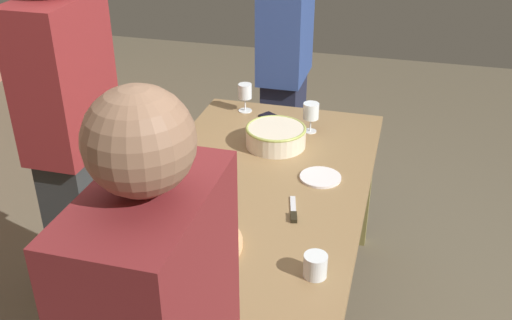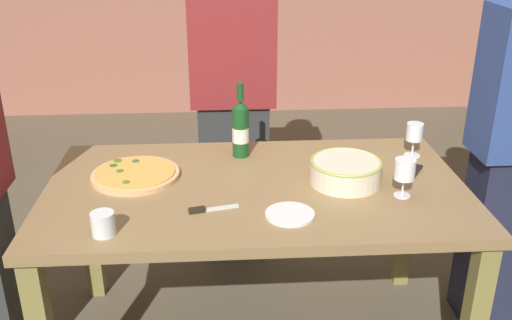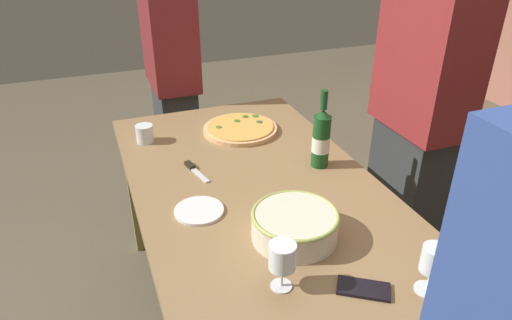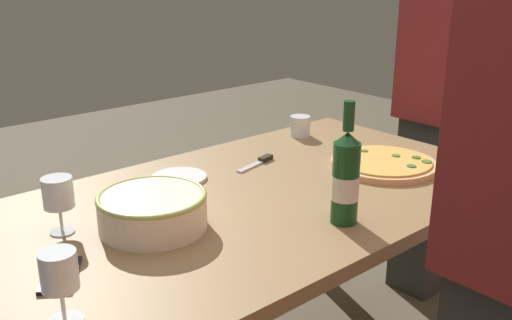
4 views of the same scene
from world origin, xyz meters
TOP-DOWN VIEW (x-y plane):
  - ground_plane at (0.00, 0.00)m, footprint 8.00×8.00m
  - dining_table at (0.00, 0.00)m, footprint 1.60×0.90m
  - pizza at (-0.47, 0.10)m, footprint 0.34×0.34m
  - serving_bowl at (0.34, -0.00)m, footprint 0.28×0.28m
  - wine_bottle at (-0.05, 0.29)m, footprint 0.07×0.07m
  - wine_glass_near_pizza at (0.53, -0.13)m, footprint 0.08×0.08m
  - wine_glass_by_bottle at (0.68, 0.24)m, footprint 0.07×0.07m
  - cup_amber at (-0.51, -0.33)m, footprint 0.08×0.08m
  - side_plate at (0.10, -0.25)m, footprint 0.17×0.17m
  - cell_phone at (0.62, 0.08)m, footprint 0.14×0.16m
  - pizza_knife at (-0.18, -0.19)m, footprint 0.18×0.06m
  - person_guest_left at (-0.07, 0.77)m, footprint 0.41×0.24m
  - person_guest_right at (1.10, 0.13)m, footprint 0.41×0.24m

SIDE VIEW (x-z plane):
  - ground_plane at x=0.00m, z-range 0.00..0.00m
  - dining_table at x=0.00m, z-range 0.28..1.03m
  - side_plate at x=0.10m, z-range 0.75..0.76m
  - cell_phone at x=0.62m, z-range 0.75..0.76m
  - pizza_knife at x=-0.18m, z-range 0.75..0.76m
  - pizza at x=-0.47m, z-range 0.75..0.78m
  - cup_amber at x=-0.51m, z-range 0.75..0.83m
  - serving_bowl at x=0.34m, z-range 0.75..0.85m
  - person_guest_right at x=1.10m, z-range 0.01..1.63m
  - wine_glass_near_pizza at x=0.53m, z-range 0.78..0.92m
  - wine_glass_by_bottle at x=0.68m, z-range 0.78..0.93m
  - person_guest_left at x=-0.07m, z-range 0.02..1.71m
  - wine_bottle at x=-0.05m, z-range 0.71..1.03m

